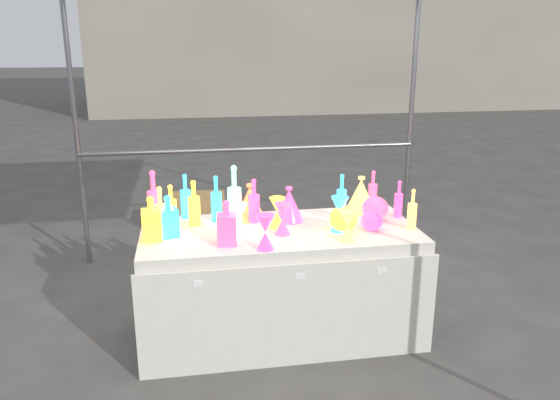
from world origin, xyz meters
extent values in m
plane|color=#5E5B57|center=(0.00, 0.00, 0.00)|extent=(80.00, 80.00, 0.00)
cylinder|color=gray|center=(-1.50, 1.50, 1.20)|extent=(0.04, 0.04, 2.40)
cylinder|color=gray|center=(1.50, 1.50, 1.20)|extent=(0.04, 0.04, 2.40)
cylinder|color=gray|center=(0.00, 1.47, 1.00)|extent=(3.00, 0.04, 0.04)
cube|color=silver|center=(0.00, 0.00, 0.38)|extent=(1.80, 0.80, 0.75)
cube|color=silver|center=(0.00, -0.42, 0.34)|extent=(1.84, 0.02, 0.68)
cube|color=white|center=(-0.55, -0.43, 0.60)|extent=(0.06, 0.00, 0.03)
cube|color=white|center=(0.05, -0.43, 0.60)|extent=(0.06, 0.00, 0.03)
cube|color=white|center=(0.55, -0.43, 0.60)|extent=(0.06, 0.00, 0.03)
cube|color=#A9A08D|center=(4.00, 14.00, 3.00)|extent=(14.00, 6.00, 6.00)
cube|color=#AF864F|center=(-0.50, 2.16, 0.20)|extent=(0.57, 0.42, 0.40)
cube|color=#AF864F|center=(1.01, 1.88, 0.03)|extent=(0.85, 0.70, 0.06)
camera|label=1|loc=(-0.57, -3.33, 1.94)|focal=35.00mm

